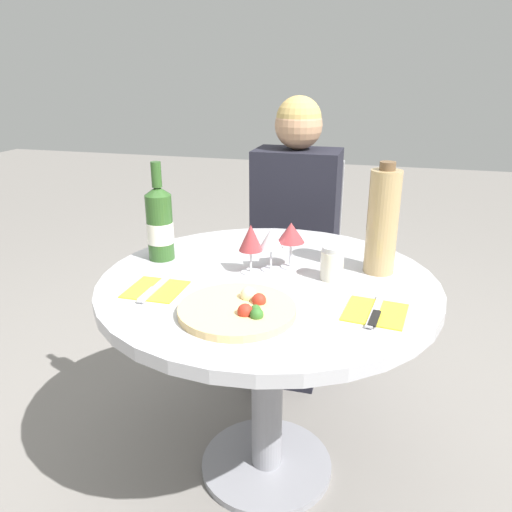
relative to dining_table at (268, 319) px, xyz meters
name	(u,v)px	position (x,y,z in m)	size (l,w,h in m)	color
ground_plane	(266,466)	(0.00, 0.00, -0.57)	(12.00, 12.00, 0.00)	gray
dining_table	(268,319)	(0.00, 0.00, 0.00)	(1.00, 1.00, 0.70)	gray
chair_behind_diner	(297,260)	(-0.07, 0.86, -0.13)	(0.37, 0.37, 0.90)	#ADADB2
seated_diner	(292,250)	(-0.07, 0.72, -0.03)	(0.37, 0.47, 1.18)	black
pizza_large	(239,309)	(-0.02, -0.24, 0.15)	(0.30, 0.30, 0.05)	#E5C17F
wine_bottle	(160,223)	(-0.38, 0.07, 0.25)	(0.09, 0.09, 0.31)	#2D5623
tall_carafe	(383,222)	(0.31, 0.14, 0.29)	(0.09, 0.09, 0.33)	tan
sugar_shaker	(332,263)	(0.18, 0.04, 0.18)	(0.07, 0.07, 0.10)	silver
wine_glass_front_left	(251,239)	(-0.06, 0.03, 0.24)	(0.07, 0.07, 0.15)	silver
wine_glass_back_right	(291,233)	(0.04, 0.11, 0.24)	(0.08, 0.08, 0.14)	silver
wine_glass_center	(271,239)	(-0.01, 0.07, 0.23)	(0.07, 0.07, 0.13)	silver
place_setting_left	(155,289)	(-0.28, -0.17, 0.14)	(0.15, 0.19, 0.01)	yellow
place_setting_right	(375,312)	(0.32, -0.15, 0.14)	(0.17, 0.19, 0.01)	yellow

